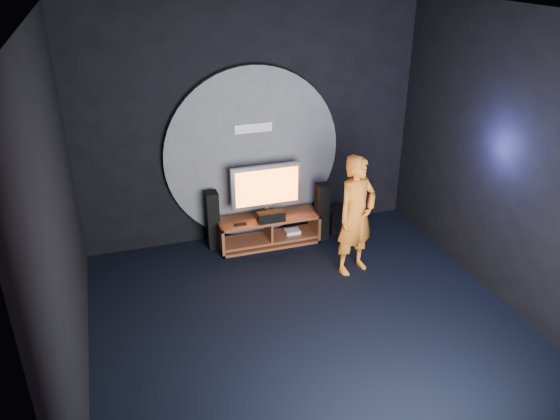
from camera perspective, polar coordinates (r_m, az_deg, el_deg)
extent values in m
plane|color=black|center=(6.61, 3.16, -12.03)|extent=(5.00, 5.00, 0.00)
cube|color=black|center=(7.93, -3.04, 8.99)|extent=(5.00, 0.04, 3.50)
cube|color=black|center=(3.82, 17.63, -12.82)|extent=(5.00, 0.04, 3.50)
cube|color=black|center=(5.39, -22.06, -1.51)|extent=(0.04, 5.00, 3.50)
cube|color=black|center=(6.96, 23.21, 4.40)|extent=(0.04, 5.00, 3.50)
cube|color=black|center=(5.24, 4.14, 19.79)|extent=(5.00, 5.00, 0.01)
cylinder|color=#515156|center=(8.02, -2.85, 5.80)|extent=(2.60, 0.08, 2.60)
cube|color=white|center=(7.84, -2.82, 8.55)|extent=(0.55, 0.03, 0.13)
cube|color=brown|center=(8.05, -1.23, -0.86)|extent=(1.51, 0.45, 0.04)
cube|color=brown|center=(8.20, -1.21, -2.92)|extent=(1.46, 0.42, 0.04)
cube|color=brown|center=(7.99, -6.27, -2.90)|extent=(0.04, 0.45, 0.45)
cube|color=brown|center=(8.36, 3.60, -1.41)|extent=(0.04, 0.45, 0.45)
cube|color=brown|center=(8.12, -1.22, -1.90)|extent=(0.03, 0.40, 0.29)
cube|color=brown|center=(8.24, -1.21, -3.41)|extent=(1.51, 0.45, 0.04)
cube|color=white|center=(8.28, 1.30, -2.25)|extent=(0.22, 0.16, 0.05)
cube|color=#B2B3BA|center=(8.09, -1.38, -0.40)|extent=(0.36, 0.22, 0.04)
cylinder|color=#B2B3BA|center=(8.06, -1.39, 0.05)|extent=(0.07, 0.07, 0.10)
cube|color=#B2B3BA|center=(7.90, -1.41, 2.50)|extent=(1.05, 0.06, 0.65)
cube|color=orange|center=(7.87, -1.34, 2.40)|extent=(0.94, 0.01, 0.53)
cube|color=black|center=(7.88, -0.93, -0.70)|extent=(0.40, 0.15, 0.15)
cube|color=black|center=(7.83, -4.17, -1.50)|extent=(0.18, 0.05, 0.02)
cube|color=black|center=(8.01, -7.03, -1.07)|extent=(0.18, 0.20, 0.89)
cube|color=black|center=(8.23, 4.40, -0.17)|extent=(0.18, 0.20, 0.89)
cube|color=black|center=(8.61, 6.03, -0.99)|extent=(0.33, 0.33, 0.36)
imported|color=orange|center=(7.29, 7.97, -0.58)|extent=(0.70, 0.57, 1.67)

